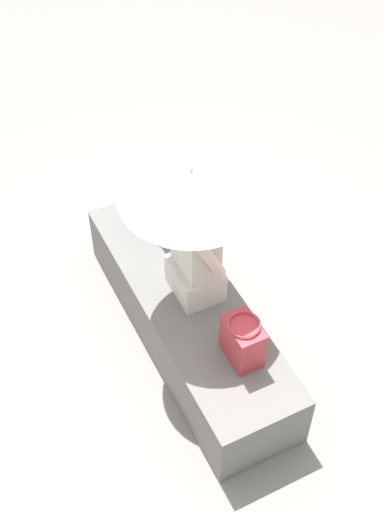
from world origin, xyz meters
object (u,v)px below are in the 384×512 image
tote_bag_canvas (243,341)px  parasol (191,184)px  handbag_black (157,204)px  person_seated (196,248)px

tote_bag_canvas → parasol: bearing=-175.5°
handbag_black → tote_bag_canvas: (1.25, -0.02, -0.03)m
person_seated → handbag_black: size_ratio=2.41×
parasol → tote_bag_canvas: bearing=4.5°
handbag_black → person_seated: bearing=-3.3°
parasol → tote_bag_canvas: (0.58, 0.05, -0.77)m
parasol → tote_bag_canvas: parasol is taller
person_seated → parasol: 0.53m
tote_bag_canvas → handbag_black: bearing=178.9°
person_seated → tote_bag_canvas: person_seated is taller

